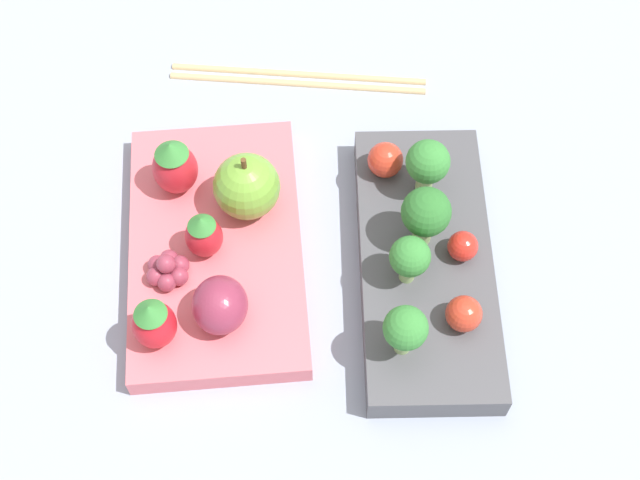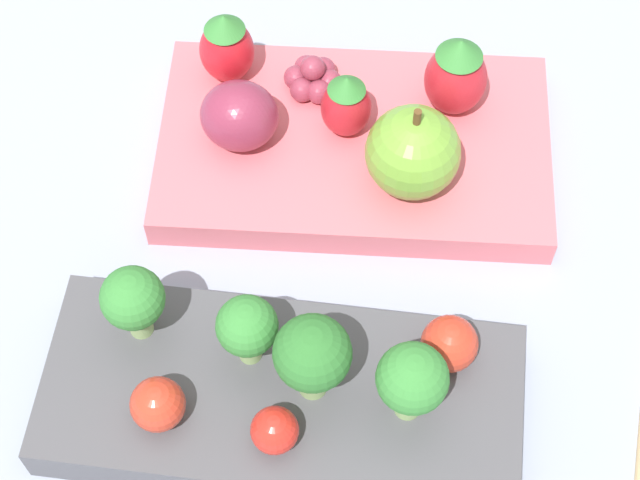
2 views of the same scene
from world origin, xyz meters
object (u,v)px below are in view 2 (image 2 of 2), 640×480
cherry_tomato_2 (275,430)px  strawberry_1 (227,47)px  bento_box_savoury (282,400)px  grape_cluster (313,78)px  strawberry_2 (456,75)px  broccoli_floret_1 (315,356)px  apple (413,152)px  bento_box_fruit (353,148)px  broccoli_floret_3 (247,328)px  plum (239,116)px  cherry_tomato_1 (158,404)px  cherry_tomato_0 (449,344)px  broccoli_floret_0 (133,300)px  strawberry_0 (346,105)px  broccoli_floret_2 (412,380)px

cherry_tomato_2 → strawberry_1: (0.06, -0.21, 0.01)m
bento_box_savoury → strawberry_1: 0.19m
cherry_tomato_2 → grape_cluster: 0.20m
cherry_tomato_2 → bento_box_savoury: bearing=-86.2°
bento_box_savoury → strawberry_2: strawberry_2 is taller
broccoli_floret_1 → grape_cluster: size_ratio=1.66×
broccoli_floret_1 → apple: size_ratio=0.93×
bento_box_fruit → broccoli_floret_1: 0.15m
bento_box_fruit → broccoli_floret_3: broccoli_floret_3 is taller
bento_box_savoury → plum: plum is taller
broccoli_floret_3 → strawberry_1: bearing=-75.7°
cherry_tomato_1 → strawberry_2: 0.23m
strawberry_2 → broccoli_floret_1: bearing=74.9°
bento_box_fruit → grape_cluster: (0.03, -0.03, 0.02)m
cherry_tomato_0 → plum: plum is taller
strawberry_2 → cherry_tomato_1: bearing=60.3°
bento_box_fruit → grape_cluster: grape_cluster is taller
broccoli_floret_3 → cherry_tomato_2: 0.05m
broccoli_floret_0 → strawberry_0: (-0.08, -0.13, -0.01)m
plum → broccoli_floret_2: bearing=125.8°
grape_cluster → broccoli_floret_1: bearing=99.1°
bento_box_fruit → strawberry_2: bearing=-149.0°
broccoli_floret_0 → plum: 0.12m
bento_box_savoury → grape_cluster: (0.01, -0.18, 0.01)m
cherry_tomato_0 → apple: (0.03, -0.10, 0.01)m
strawberry_0 → grape_cluster: strawberry_0 is taller
bento_box_savoury → grape_cluster: bearing=-85.9°
bento_box_fruit → grape_cluster: 0.04m
broccoli_floret_0 → cherry_tomato_0: size_ratio=1.71×
strawberry_0 → cherry_tomato_0: bearing=116.6°
strawberry_1 → plum: strawberry_1 is taller
bento_box_fruit → broccoli_floret_1: (-0.00, 0.15, 0.05)m
broccoli_floret_2 → plum: size_ratio=1.19×
strawberry_0 → broccoli_floret_2: bearing=107.4°
broccoli_floret_1 → apple: (-0.03, -0.12, -0.01)m
cherry_tomato_0 → plum: 0.16m
bento_box_savoury → broccoli_floret_2: 0.07m
cherry_tomato_1 → grape_cluster: (-0.04, -0.20, -0.01)m
bento_box_savoury → grape_cluster: grape_cluster is taller
bento_box_fruit → strawberry_2: (-0.05, -0.03, 0.03)m
broccoli_floret_3 → cherry_tomato_0: broccoli_floret_3 is taller
grape_cluster → strawberry_2: bearing=179.5°
cherry_tomato_1 → strawberry_1: strawberry_1 is taller
bento_box_savoury → broccoli_floret_1: (-0.02, -0.00, 0.05)m
apple → strawberry_0: bearing=-37.5°
cherry_tomato_1 → broccoli_floret_2: bearing=-169.8°
broccoli_floret_3 → apple: bearing=-119.2°
cherry_tomato_0 → plum: size_ratio=0.65×
broccoli_floret_3 → plum: broccoli_floret_3 is taller
bento_box_savoury → strawberry_1: (0.06, -0.18, 0.03)m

